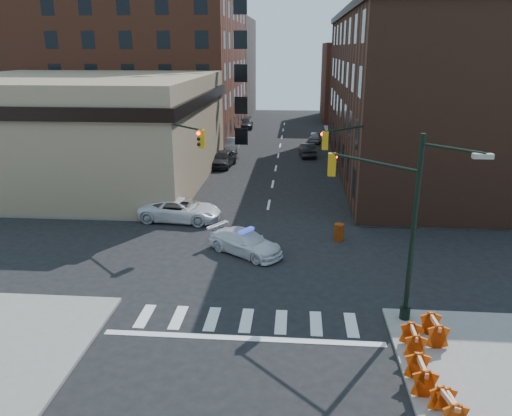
% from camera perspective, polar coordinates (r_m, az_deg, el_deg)
% --- Properties ---
extents(ground, '(140.00, 140.00, 0.00)m').
position_cam_1_polar(ground, '(28.19, 0.29, -5.72)').
color(ground, black).
rests_on(ground, ground).
extents(sidewalk_nw, '(34.00, 54.50, 0.15)m').
position_cam_1_polar(sidewalk_nw, '(64.60, -18.27, 6.97)').
color(sidewalk_nw, gray).
rests_on(sidewalk_nw, ground).
extents(sidewalk_ne, '(34.00, 54.50, 0.15)m').
position_cam_1_polar(sidewalk_ne, '(63.17, 24.20, 6.07)').
color(sidewalk_ne, gray).
rests_on(sidewalk_ne, ground).
extents(bank_building, '(22.00, 22.00, 9.00)m').
position_cam_1_polar(bank_building, '(46.82, -19.49, 8.52)').
color(bank_building, '#8A7A5A').
rests_on(bank_building, ground).
extents(apartment_block, '(25.00, 25.00, 24.00)m').
position_cam_1_polar(apartment_block, '(68.88, -13.25, 18.01)').
color(apartment_block, brown).
rests_on(apartment_block, ground).
extents(commercial_row_ne, '(14.00, 34.00, 14.00)m').
position_cam_1_polar(commercial_row_ne, '(49.69, 17.91, 12.08)').
color(commercial_row_ne, '#48291C').
rests_on(commercial_row_ne, ground).
extents(filler_nw, '(20.00, 18.00, 16.00)m').
position_cam_1_polar(filler_nw, '(89.64, -7.14, 15.62)').
color(filler_nw, brown).
rests_on(filler_nw, ground).
extents(filler_ne, '(16.00, 16.00, 12.00)m').
position_cam_1_polar(filler_ne, '(84.78, 13.23, 13.82)').
color(filler_ne, brown).
rests_on(filler_ne, ground).
extents(signal_pole_se, '(5.40, 5.27, 8.00)m').
position_cam_1_polar(signal_pole_se, '(21.69, 15.25, -0.67)').
color(signal_pole_se, black).
rests_on(signal_pole_se, sidewalk_se).
extents(signal_pole_nw, '(3.58, 3.67, 8.00)m').
position_cam_1_polar(signal_pole_nw, '(32.81, -9.26, 5.42)').
color(signal_pole_nw, black).
rests_on(signal_pole_nw, sidewalk_nw).
extents(signal_pole_ne, '(3.67, 3.58, 8.00)m').
position_cam_1_polar(signal_pole_ne, '(32.11, 11.54, 5.02)').
color(signal_pole_ne, black).
rests_on(signal_pole_ne, sidewalk_ne).
extents(tree_ne_near, '(3.00, 3.00, 4.85)m').
position_cam_1_polar(tree_ne_near, '(52.63, 10.81, 9.03)').
color(tree_ne_near, black).
rests_on(tree_ne_near, sidewalk_ne).
extents(tree_ne_far, '(3.00, 3.00, 4.85)m').
position_cam_1_polar(tree_ne_far, '(60.52, 10.06, 10.19)').
color(tree_ne_far, black).
rests_on(tree_ne_far, sidewalk_ne).
extents(police_car, '(4.91, 4.22, 1.35)m').
position_cam_1_polar(police_car, '(28.53, -1.21, -3.95)').
color(police_car, white).
rests_on(police_car, ground).
extents(pickup, '(5.75, 3.06, 1.54)m').
position_cam_1_polar(pickup, '(34.27, -8.65, -0.20)').
color(pickup, white).
rests_on(pickup, ground).
extents(parked_car_wnear, '(2.49, 4.94, 1.62)m').
position_cam_1_polar(parked_car_wnear, '(49.68, -3.78, 5.65)').
color(parked_car_wnear, black).
rests_on(parked_car_wnear, ground).
extents(parked_car_wfar, '(1.78, 4.51, 1.46)m').
position_cam_1_polar(parked_car_wfar, '(57.48, -2.76, 7.26)').
color(parked_car_wfar, gray).
rests_on(parked_car_wfar, ground).
extents(parked_car_wdeep, '(2.33, 5.04, 1.43)m').
position_cam_1_polar(parked_car_wdeep, '(74.07, -1.16, 9.64)').
color(parked_car_wdeep, black).
rests_on(parked_car_wdeep, ground).
extents(parked_car_enear, '(1.92, 4.44, 1.42)m').
position_cam_1_polar(parked_car_enear, '(54.76, 5.89, 6.63)').
color(parked_car_enear, black).
rests_on(parked_car_enear, ground).
extents(parked_car_efar, '(1.91, 4.01, 1.32)m').
position_cam_1_polar(parked_car_efar, '(63.27, 6.75, 8.07)').
color(parked_car_efar, '#97999F').
rests_on(parked_car_efar, ground).
extents(pedestrian_a, '(0.74, 0.62, 1.73)m').
position_cam_1_polar(pedestrian_a, '(36.24, -12.77, 0.96)').
color(pedestrian_a, black).
rests_on(pedestrian_a, sidewalk_nw).
extents(pedestrian_b, '(0.98, 0.88, 1.66)m').
position_cam_1_polar(pedestrian_b, '(36.72, -18.71, 0.61)').
color(pedestrian_b, black).
rests_on(pedestrian_b, sidewalk_nw).
extents(pedestrian_c, '(1.14, 0.88, 1.80)m').
position_cam_1_polar(pedestrian_c, '(39.62, -15.77, 2.21)').
color(pedestrian_c, '#202530').
rests_on(pedestrian_c, sidewalk_nw).
extents(barrel_road, '(0.60, 0.60, 1.07)m').
position_cam_1_polar(barrel_road, '(30.87, 9.46, -2.76)').
color(barrel_road, orange).
rests_on(barrel_road, ground).
extents(barrel_bank, '(0.61, 0.61, 1.03)m').
position_cam_1_polar(barrel_bank, '(35.05, -6.80, -0.15)').
color(barrel_bank, '#E9410A').
rests_on(barrel_bank, ground).
extents(barricade_se_a, '(0.72, 1.33, 0.97)m').
position_cam_1_polar(barricade_se_a, '(21.44, 19.67, -13.04)').
color(barricade_se_a, red).
rests_on(barricade_se_a, sidewalk_se).
extents(barricade_se_b, '(0.62, 1.22, 0.91)m').
position_cam_1_polar(barricade_se_b, '(20.62, 17.48, -14.20)').
color(barricade_se_b, '#EB4A0B').
rests_on(barricade_se_b, sidewalk_se).
extents(barricade_se_c, '(0.70, 1.34, 0.99)m').
position_cam_1_polar(barricade_se_c, '(18.77, 18.33, -17.66)').
color(barricade_se_c, '#E6510A').
rests_on(barricade_se_c, sidewalk_se).
extents(barricade_se_d, '(0.68, 1.15, 0.81)m').
position_cam_1_polar(barricade_se_d, '(17.82, 21.39, -20.52)').
color(barricade_se_d, '#D45F0A').
rests_on(barricade_se_d, sidewalk_se).
extents(barricade_se_e, '(0.81, 1.23, 0.85)m').
position_cam_1_polar(barricade_se_e, '(17.78, 20.91, -20.50)').
color(barricade_se_e, '#CF5009').
rests_on(barricade_se_e, sidewalk_se).
extents(barricade_nw_a, '(1.18, 0.71, 0.83)m').
position_cam_1_polar(barricade_nw_a, '(35.54, -9.32, 0.08)').
color(barricade_nw_a, '#CD5C09').
rests_on(barricade_nw_a, sidewalk_nw).
extents(barricade_nw_b, '(1.12, 0.66, 0.80)m').
position_cam_1_polar(barricade_nw_b, '(35.50, -12.70, -0.18)').
color(barricade_nw_b, '#DD5A0A').
rests_on(barricade_nw_b, sidewalk_nw).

